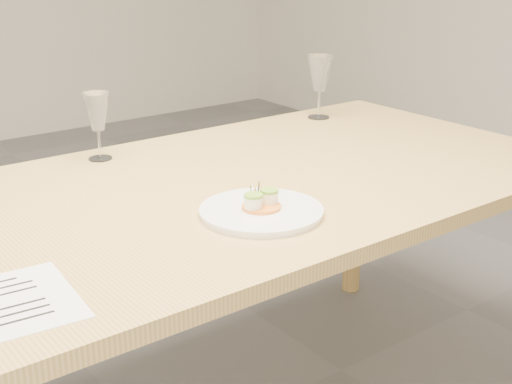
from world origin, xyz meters
TOP-DOWN VIEW (x-y plane):
  - dining_table at (0.00, 0.00)m, footprint 2.40×1.00m
  - dinner_plate at (0.15, -0.23)m, footprint 0.29×0.29m
  - recipe_sheet at (-0.44, -0.30)m, footprint 0.22×0.27m
  - wine_glass_1 at (0.05, 0.39)m, footprint 0.08×0.08m
  - wine_glass_2 at (0.88, 0.38)m, footprint 0.09×0.09m

SIDE VIEW (x-z plane):
  - dining_table at x=0.00m, z-range 0.31..1.06m
  - recipe_sheet at x=-0.44m, z-range 0.75..0.75m
  - dinner_plate at x=0.15m, z-range 0.72..0.80m
  - wine_glass_1 at x=0.05m, z-range 0.79..0.98m
  - wine_glass_2 at x=0.88m, z-range 0.79..1.01m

